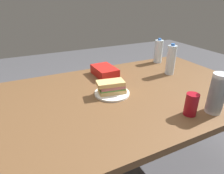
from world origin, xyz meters
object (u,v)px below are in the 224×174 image
at_px(chip_bag, 105,71).
at_px(paper_plate, 112,93).
at_px(soda_can_red, 191,104).
at_px(dining_table, 123,103).
at_px(sandwich, 112,87).
at_px(plastic_cup_stack, 217,94).
at_px(water_bottle_tall, 158,51).
at_px(water_bottle_spare, 171,60).

bearing_deg(chip_bag, paper_plate, 162.45).
bearing_deg(soda_can_red, dining_table, -62.27).
distance_m(sandwich, plastic_cup_stack, 0.59).
height_order(sandwich, soda_can_red, soda_can_red).
distance_m(dining_table, chip_bag, 0.35).
distance_m(dining_table, paper_plate, 0.11).
height_order(sandwich, water_bottle_tall, water_bottle_tall).
relative_size(paper_plate, chip_bag, 0.98).
bearing_deg(paper_plate, soda_can_red, 124.81).
relative_size(sandwich, soda_can_red, 1.60).
distance_m(paper_plate, water_bottle_spare, 0.60).
bearing_deg(dining_table, paper_plate, -9.89).
relative_size(sandwich, chip_bag, 0.85).
height_order(sandwich, plastic_cup_stack, plastic_cup_stack).
height_order(dining_table, soda_can_red, soda_can_red).
distance_m(sandwich, soda_can_red, 0.48).
relative_size(sandwich, plastic_cup_stack, 0.88).
xyz_separation_m(sandwich, plastic_cup_stack, (-0.41, 0.42, 0.06)).
distance_m(sandwich, water_bottle_tall, 0.79).
bearing_deg(water_bottle_tall, chip_bag, 8.57).
height_order(plastic_cup_stack, water_bottle_spare, water_bottle_spare).
relative_size(paper_plate, water_bottle_tall, 1.00).
xyz_separation_m(dining_table, water_bottle_spare, (-0.50, -0.13, 0.19)).
distance_m(dining_table, soda_can_red, 0.45).
bearing_deg(plastic_cup_stack, paper_plate, -46.33).
height_order(sandwich, water_bottle_spare, water_bottle_spare).
bearing_deg(chip_bag, sandwich, 161.83).
relative_size(dining_table, water_bottle_tall, 7.99).
relative_size(dining_table, chip_bag, 7.82).
relative_size(water_bottle_tall, water_bottle_spare, 0.92).
relative_size(sandwich, water_bottle_tall, 0.87).
relative_size(soda_can_red, plastic_cup_stack, 0.55).
bearing_deg(water_bottle_tall, plastic_cup_stack, 71.81).
distance_m(water_bottle_tall, water_bottle_spare, 0.30).
bearing_deg(dining_table, plastic_cup_stack, 128.92).
bearing_deg(chip_bag, water_bottle_spare, -114.13).
bearing_deg(dining_table, water_bottle_spare, -165.33).
xyz_separation_m(chip_bag, water_bottle_tall, (-0.59, -0.09, 0.07)).
relative_size(paper_plate, water_bottle_spare, 0.91).
bearing_deg(water_bottle_spare, water_bottle_tall, -109.97).
bearing_deg(water_bottle_spare, dining_table, 14.67).
distance_m(paper_plate, water_bottle_tall, 0.79).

